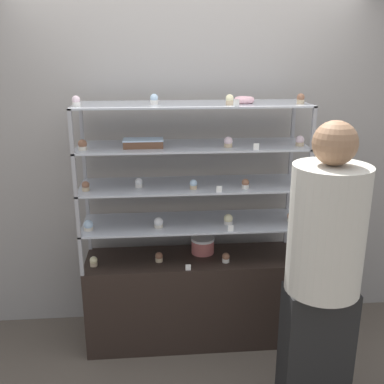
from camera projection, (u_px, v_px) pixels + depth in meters
name	position (u px, v px, depth m)	size (l,w,h in m)	color
ground_plane	(192.00, 336.00, 3.47)	(20.00, 20.00, 0.00)	brown
back_wall	(188.00, 161.00, 3.43)	(8.00, 0.05, 2.60)	gray
display_base	(192.00, 298.00, 3.37)	(1.53, 0.45, 0.67)	black
display_riser_lower	(192.00, 224.00, 3.19)	(1.53, 0.45, 0.28)	#99999E
display_riser_middle	(192.00, 187.00, 3.11)	(1.53, 0.45, 0.28)	#99999E
display_riser_upper	(192.00, 147.00, 3.03)	(1.53, 0.45, 0.28)	#99999E
display_riser_top	(192.00, 106.00, 2.94)	(1.53, 0.45, 0.28)	#99999E
layer_cake_centerpiece	(203.00, 245.00, 3.33)	(0.17, 0.17, 0.12)	#C66660
sheet_cake_frosted	(143.00, 143.00, 2.94)	(0.26, 0.14, 0.06)	brown
cupcake_0	(94.00, 261.00, 3.13)	(0.05, 0.05, 0.07)	#CCB28C
cupcake_1	(159.00, 257.00, 3.19)	(0.05, 0.05, 0.07)	#CCB28C
cupcake_2	(226.00, 258.00, 3.18)	(0.05, 0.05, 0.07)	white
cupcake_3	(293.00, 255.00, 3.23)	(0.05, 0.05, 0.07)	beige
price_tag_0	(188.00, 267.00, 3.06)	(0.04, 0.00, 0.04)	white
cupcake_4	(88.00, 226.00, 3.03)	(0.06, 0.06, 0.07)	beige
cupcake_5	(159.00, 223.00, 3.07)	(0.06, 0.06, 0.07)	beige
cupcake_6	(228.00, 219.00, 3.14)	(0.06, 0.06, 0.07)	white
cupcake_7	(292.00, 217.00, 3.18)	(0.06, 0.06, 0.07)	beige
price_tag_1	(231.00, 228.00, 3.01)	(0.04, 0.00, 0.04)	white
cupcake_8	(86.00, 186.00, 2.95)	(0.05, 0.05, 0.07)	#CCB28C
cupcake_9	(139.00, 183.00, 3.02)	(0.05, 0.05, 0.07)	white
cupcake_10	(194.00, 184.00, 2.99)	(0.05, 0.05, 0.07)	#CCB28C
cupcake_11	(245.00, 184.00, 3.01)	(0.05, 0.05, 0.07)	white
cupcake_12	(298.00, 181.00, 3.06)	(0.05, 0.05, 0.07)	beige
price_tag_2	(219.00, 189.00, 2.92)	(0.04, 0.00, 0.04)	white
cupcake_13	(83.00, 145.00, 2.85)	(0.06, 0.06, 0.07)	beige
cupcake_14	(228.00, 142.00, 2.94)	(0.06, 0.06, 0.07)	#CCB28C
cupcake_15	(300.00, 141.00, 2.98)	(0.06, 0.06, 0.07)	#CCB28C
price_tag_3	(256.00, 147.00, 2.85)	(0.04, 0.00, 0.04)	white
cupcake_16	(76.00, 101.00, 2.76)	(0.05, 0.05, 0.07)	white
cupcake_17	(154.00, 99.00, 2.87)	(0.05, 0.05, 0.07)	white
cupcake_18	(230.00, 100.00, 2.85)	(0.05, 0.05, 0.07)	#CCB28C
cupcake_19	(301.00, 99.00, 2.91)	(0.05, 0.05, 0.07)	#CCB28C
price_tag_4	(236.00, 103.00, 2.76)	(0.04, 0.00, 0.04)	white
donut_glazed	(244.00, 100.00, 2.94)	(0.13, 0.13, 0.04)	#EFB2BC
customer_figure	(323.00, 269.00, 2.49)	(0.41, 0.41, 1.77)	black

